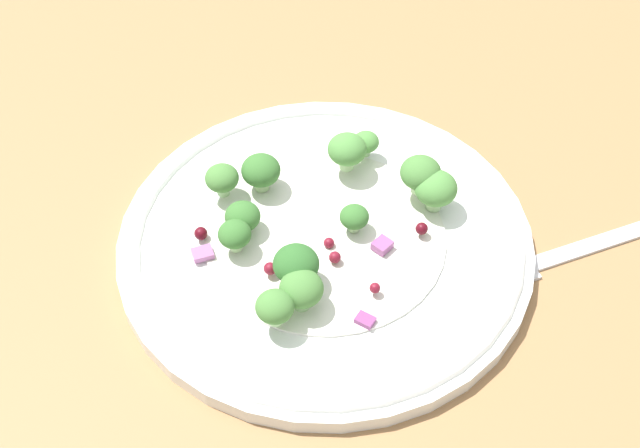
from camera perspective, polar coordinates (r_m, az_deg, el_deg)
name	(u,v)px	position (r cm, az deg, el deg)	size (l,w,h in cm)	color
ground_plane	(318,238)	(62.82, -0.12, -0.90)	(180.00, 180.00, 2.00)	olive
plate	(320,242)	(60.12, 0.00, -1.17)	(28.57, 28.57, 1.70)	white
dressing_pool	(320,238)	(59.79, 0.00, -0.89)	(16.57, 16.57, 0.20)	white
broccoli_floret_0	(301,289)	(54.71, -1.22, -4.29)	(2.82, 2.82, 2.85)	#9EC684
broccoli_floret_1	(275,307)	(53.78, -2.96, -5.45)	(2.44, 2.44, 2.47)	#ADD18E
broccoli_floret_2	(296,265)	(55.74, -1.57, -2.69)	(2.99, 2.99, 3.03)	#8EB77A
broccoli_floret_3	(366,142)	(64.23, 3.02, 5.34)	(1.92, 1.92, 1.95)	#8EB77A
broccoli_floret_4	(354,217)	(59.19, 2.26, 0.44)	(2.01, 2.01, 2.04)	#9EC684
broccoli_floret_5	(222,179)	(61.38, -6.42, 2.96)	(2.39, 2.39, 2.42)	#8EB77A
broccoli_floret_6	(347,150)	(62.52, 1.78, 4.85)	(2.80, 2.80, 2.84)	#9EC684
broccoli_floret_7	(243,219)	(59.27, -5.04, 0.35)	(2.45, 2.45, 2.48)	#9EC684
broccoli_floret_8	(261,171)	(61.72, -3.88, 3.47)	(2.79, 2.79, 2.83)	#ADD18E
broccoli_floret_9	(436,189)	(60.73, 7.57, 2.28)	(2.98, 2.98, 3.02)	#9EC684
broccoli_floret_10	(419,171)	(61.26, 6.49, 3.48)	(2.88, 2.88, 2.91)	#ADD18E
broccoli_floret_11	(235,235)	(57.99, -5.59, -0.71)	(2.24, 2.24, 2.27)	#ADD18E
cranberry_0	(328,259)	(57.79, 0.55, -2.27)	(0.81, 0.81, 0.81)	maroon
cranberry_1	(201,235)	(59.73, -7.77, -0.69)	(0.91, 0.91, 0.91)	#4C0A14
cranberry_2	(276,317)	(54.69, -2.88, -6.08)	(0.74, 0.74, 0.74)	maroon
cranberry_3	(270,269)	(57.13, -3.28, -2.92)	(0.85, 0.85, 0.85)	maroon
cranberry_4	(325,244)	(58.90, 0.31, -1.30)	(0.75, 0.75, 0.75)	maroon
cranberry_5	(375,288)	(56.19, 3.61, -4.19)	(0.71, 0.71, 0.71)	maroon
cranberry_6	(422,229)	(59.64, 6.66, -0.30)	(0.86, 0.86, 0.86)	#4C0A14
onion_bit_0	(203,253)	(58.93, -7.67, -1.92)	(1.38, 1.08, 0.41)	#A35B93
onion_bit_1	(365,320)	(55.25, 2.97, -6.28)	(1.18, 0.88, 0.38)	#843D75
onion_bit_2	(259,164)	(63.97, -4.03, 3.92)	(0.82, 1.11, 0.51)	#A35B93
onion_bit_3	(382,245)	(58.87, 4.09, -1.39)	(1.08, 1.20, 0.60)	#934C84
fork	(589,245)	(63.53, 17.15, -1.34)	(4.00, 18.68, 0.50)	silver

